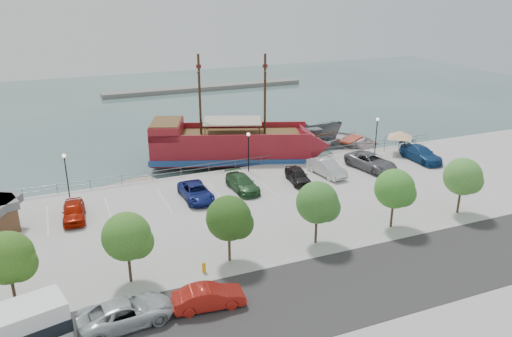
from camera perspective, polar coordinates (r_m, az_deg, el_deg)
name	(u,v)px	position (r m, az deg, el deg)	size (l,w,h in m)	color
ground	(274,203)	(47.89, 2.02, -3.98)	(160.00, 160.00, 0.00)	#36524F
land_slab	(420,332)	(32.43, 18.25, -17.37)	(100.00, 58.00, 1.20)	#A6A39F
street	(372,280)	(35.22, 13.08, -12.31)	(100.00, 8.00, 0.04)	#2E2B2B
sidewalk	(327,240)	(39.50, 8.08, -8.12)	(100.00, 4.00, 0.05)	#A09E9B
seawall_railing	(244,163)	(53.99, -1.37, 0.65)	(50.00, 0.06, 1.00)	slate
far_shore	(205,88)	(100.66, -5.80, 9.16)	(40.00, 3.00, 0.80)	slate
pirate_ship	(244,146)	(57.41, -1.38, 2.58)	(21.29, 12.42, 13.23)	maroon
patrol_boat	(314,135)	(64.94, 6.66, 3.81)	(2.72, 7.23, 2.80)	#5B5E61
speedboat	(351,141)	(65.16, 10.85, 3.07)	(5.39, 7.55, 1.56)	silver
dock_west	(123,187)	(52.90, -14.96, -2.03)	(6.91, 1.98, 0.40)	gray
dock_mid	(292,163)	(58.15, 4.19, 0.68)	(7.11, 2.03, 0.41)	slate
dock_east	(359,153)	(62.60, 11.73, 1.74)	(7.03, 2.01, 0.40)	gray
canopy_tent	(401,131)	(60.32, 16.19, 4.13)	(4.01, 4.01, 3.12)	slate
street_van	(126,313)	(31.07, -14.62, -15.65)	(2.57, 5.58, 1.55)	#B2B9BD
street_sedan	(209,297)	(31.60, -5.41, -14.41)	(1.55, 4.46, 1.47)	#B01E15
fire_hydrant	(204,267)	(35.10, -5.98, -11.14)	(0.28, 0.28, 0.80)	#E09F09
lamp_post_left	(66,168)	(48.79, -20.93, 0.09)	(0.36, 0.36, 4.28)	black
lamp_post_mid	(248,145)	(52.07, -0.87, 2.70)	(0.36, 0.36, 4.28)	black
lamp_post_right	(377,129)	(59.58, 13.63, 4.40)	(0.36, 0.36, 4.28)	black
tree_a	(10,259)	(33.57, -26.29, -9.28)	(3.30, 3.20, 5.00)	#473321
tree_b	(129,238)	(33.53, -14.29, -7.69)	(3.30, 3.20, 5.00)	#473321
tree_c	(231,220)	(34.93, -2.86, -5.85)	(3.30, 3.20, 5.00)	#473321
tree_d	(319,204)	(37.60, 7.26, -4.02)	(3.30, 3.20, 5.00)	#473321
tree_e	(397,190)	(41.30, 15.76, -2.37)	(3.30, 3.20, 5.00)	#473321
tree_f	(464,178)	(45.77, 22.73, -0.98)	(3.30, 3.20, 5.00)	#473321
parked_car_a	(74,211)	(44.81, -20.11, -4.59)	(1.80, 4.48, 1.53)	#A71703
parked_car_c	(196,192)	(46.31, -6.88, -2.67)	(2.38, 5.17, 1.44)	navy
parked_car_d	(242,183)	(47.99, -1.58, -1.68)	(2.02, 4.98, 1.44)	#2A562E
parked_car_e	(298,175)	(50.06, 4.80, -0.79)	(1.72, 4.27, 1.46)	black
parked_car_f	(327,168)	(52.25, 8.07, 0.10)	(1.73, 4.96, 1.63)	silver
parked_car_g	(371,162)	(54.83, 13.00, 0.77)	(2.79, 6.04, 1.68)	slate
parked_car_h	(421,154)	(58.97, 18.32, 1.61)	(2.29, 5.63, 1.63)	navy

